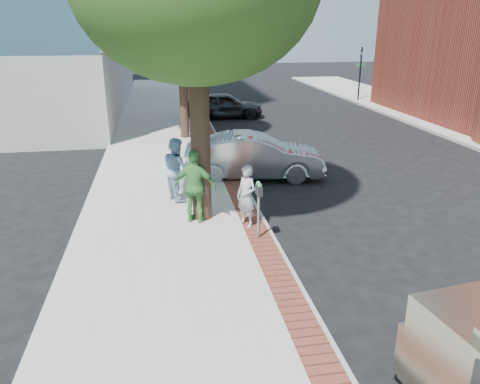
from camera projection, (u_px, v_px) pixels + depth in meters
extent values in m
plane|color=black|center=(234.00, 251.00, 11.40)|extent=(120.00, 120.00, 0.00)
cube|color=#9E9991|center=(166.00, 162.00, 18.57)|extent=(5.00, 60.00, 0.15)
cube|color=brown|center=(221.00, 158.00, 18.89)|extent=(0.60, 60.00, 0.01)
cube|color=gray|center=(229.00, 159.00, 18.97)|extent=(0.10, 60.00, 0.15)
cylinder|color=black|center=(197.00, 78.00, 31.34)|extent=(0.12, 0.12, 3.80)
imported|color=black|center=(196.00, 61.00, 30.97)|extent=(0.18, 0.15, 0.90)
cube|color=#1E7238|center=(196.00, 67.00, 31.11)|extent=(0.70, 0.03, 0.18)
cylinder|color=black|center=(360.00, 75.00, 33.16)|extent=(0.12, 0.12, 3.80)
imported|color=black|center=(361.00, 59.00, 32.79)|extent=(0.18, 0.15, 0.90)
cube|color=#1E7238|center=(361.00, 65.00, 32.93)|extent=(0.70, 0.03, 0.18)
cylinder|color=black|center=(200.00, 140.00, 12.28)|extent=(0.52, 0.52, 4.40)
cylinder|color=black|center=(184.00, 96.00, 21.77)|extent=(0.40, 0.40, 3.85)
ellipsoid|color=#1F4112|center=(181.00, 22.00, 20.68)|extent=(4.80, 4.80, 3.94)
cylinder|color=gray|center=(259.00, 217.00, 11.55)|extent=(0.07, 0.07, 1.15)
cube|color=#2D3030|center=(260.00, 192.00, 11.23)|extent=(0.12, 0.14, 0.24)
cube|color=#2D3030|center=(258.00, 189.00, 11.40)|extent=(0.12, 0.14, 0.24)
sphere|color=#3F8C4C|center=(260.00, 186.00, 11.18)|extent=(0.11, 0.11, 0.11)
sphere|color=#3F8C4C|center=(258.00, 183.00, 11.35)|extent=(0.11, 0.11, 0.11)
imported|color=#9A9A9F|center=(246.00, 196.00, 12.20)|extent=(0.67, 0.72, 1.66)
imported|color=#82A9CA|center=(177.00, 169.00, 14.08)|extent=(1.02, 1.13, 1.92)
imported|color=#479543|center=(195.00, 187.00, 12.41)|extent=(1.26, 0.86, 1.98)
imported|color=#A7A8AE|center=(254.00, 157.00, 16.58)|extent=(5.06, 2.31, 1.61)
imported|color=black|center=(224.00, 105.00, 27.60)|extent=(4.57, 2.02, 1.53)
cube|color=gray|center=(472.00, 354.00, 6.69)|extent=(2.03, 1.19, 0.83)
cube|color=black|center=(453.00, 315.00, 6.99)|extent=(1.65, 0.25, 0.41)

